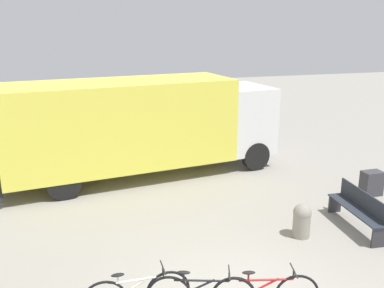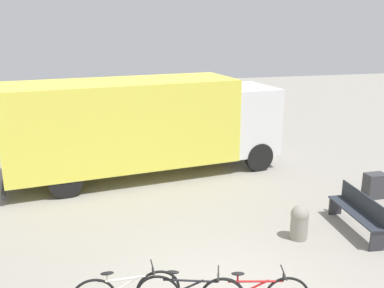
{
  "view_description": "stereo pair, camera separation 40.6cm",
  "coord_description": "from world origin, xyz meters",
  "px_view_note": "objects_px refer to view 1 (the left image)",
  "views": [
    {
      "loc": [
        -2.5,
        -5.94,
        4.76
      ],
      "look_at": [
        0.63,
        4.58,
        1.64
      ],
      "focal_mm": 40.0,
      "sensor_mm": 36.0,
      "label": 1
    },
    {
      "loc": [
        -2.11,
        -6.05,
        4.76
      ],
      "look_at": [
        0.63,
        4.58,
        1.64
      ],
      "focal_mm": 40.0,
      "sensor_mm": 36.0,
      "label": 2
    }
  ],
  "objects_px": {
    "delivery_truck": "(141,123)",
    "park_bench": "(359,208)",
    "bollard_near_bench": "(302,219)",
    "utility_box": "(371,183)"
  },
  "relations": [
    {
      "from": "delivery_truck",
      "to": "bollard_near_bench",
      "type": "xyz_separation_m",
      "value": [
        2.75,
        -5.18,
        -1.29
      ]
    },
    {
      "from": "delivery_truck",
      "to": "park_bench",
      "type": "relative_size",
      "value": 4.47
    },
    {
      "from": "park_bench",
      "to": "utility_box",
      "type": "height_order",
      "value": "park_bench"
    },
    {
      "from": "bollard_near_bench",
      "to": "delivery_truck",
      "type": "bearing_deg",
      "value": 117.98
    },
    {
      "from": "park_bench",
      "to": "bollard_near_bench",
      "type": "xyz_separation_m",
      "value": [
        -1.53,
        0.01,
        -0.09
      ]
    },
    {
      "from": "utility_box",
      "to": "bollard_near_bench",
      "type": "bearing_deg",
      "value": -152.91
    },
    {
      "from": "delivery_truck",
      "to": "utility_box",
      "type": "bearing_deg",
      "value": -37.76
    },
    {
      "from": "delivery_truck",
      "to": "park_bench",
      "type": "xyz_separation_m",
      "value": [
        4.28,
        -5.18,
        -1.2
      ]
    },
    {
      "from": "delivery_truck",
      "to": "bollard_near_bench",
      "type": "height_order",
      "value": "delivery_truck"
    },
    {
      "from": "utility_box",
      "to": "park_bench",
      "type": "bearing_deg",
      "value": -135.66
    }
  ]
}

